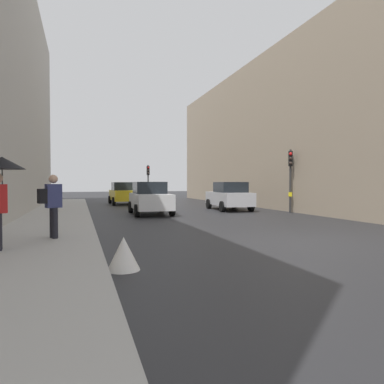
% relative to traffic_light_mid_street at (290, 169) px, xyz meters
% --- Properties ---
extents(ground_plane, '(120.00, 120.00, 0.00)m').
position_rel_traffic_light_mid_street_xyz_m(ground_plane, '(-5.31, -8.13, -2.49)').
color(ground_plane, '#28282B').
extents(sidewalk_kerb, '(3.05, 40.00, 0.16)m').
position_rel_traffic_light_mid_street_xyz_m(sidewalk_kerb, '(-12.45, -2.13, -2.41)').
color(sidewalk_kerb, '#A8A5A0').
rests_on(sidewalk_kerb, ground).
extents(building_facade_right, '(12.00, 30.25, 10.44)m').
position_rel_traffic_light_mid_street_xyz_m(building_facade_right, '(6.31, 5.53, 2.73)').
color(building_facade_right, gray).
rests_on(building_facade_right, ground).
extents(traffic_light_mid_street, '(0.38, 0.44, 3.60)m').
position_rel_traffic_light_mid_street_xyz_m(traffic_light_mid_street, '(0.00, 0.00, 0.00)').
color(traffic_light_mid_street, '#2D2D2D').
rests_on(traffic_light_mid_street, ground).
extents(traffic_light_far_median, '(0.24, 0.43, 3.41)m').
position_rel_traffic_light_mid_street_xyz_m(traffic_light_far_median, '(-5.21, 15.38, -0.13)').
color(traffic_light_far_median, '#2D2D2D').
rests_on(traffic_light_far_median, ground).
extents(car_yellow_taxi, '(2.10, 4.24, 1.76)m').
position_rel_traffic_light_mid_street_xyz_m(car_yellow_taxi, '(-8.11, 10.86, -1.61)').
color(car_yellow_taxi, yellow).
rests_on(car_yellow_taxi, ground).
extents(car_silver_hatchback, '(2.25, 4.31, 1.76)m').
position_rel_traffic_light_mid_street_xyz_m(car_silver_hatchback, '(-2.51, 2.86, -1.61)').
color(car_silver_hatchback, '#BCBCC1').
rests_on(car_silver_hatchback, ground).
extents(car_white_compact, '(2.11, 4.25, 1.76)m').
position_rel_traffic_light_mid_street_xyz_m(car_white_compact, '(-7.78, 1.63, -1.61)').
color(car_white_compact, silver).
rests_on(car_white_compact, ground).
extents(pedestrian_with_umbrella, '(1.00, 1.00, 2.14)m').
position_rel_traffic_light_mid_street_xyz_m(pedestrian_with_umbrella, '(-13.13, -7.89, -0.64)').
color(pedestrian_with_umbrella, black).
rests_on(pedestrian_with_umbrella, sidewalk_kerb).
extents(pedestrian_with_grey_backpack, '(0.66, 0.47, 1.77)m').
position_rel_traffic_light_mid_street_xyz_m(pedestrian_with_grey_backpack, '(-12.15, -6.46, -1.32)').
color(pedestrian_with_grey_backpack, black).
rests_on(pedestrian_with_grey_backpack, sidewalk_kerb).
extents(warning_sign_triangle, '(0.64, 0.64, 0.65)m').
position_rel_traffic_light_mid_street_xyz_m(warning_sign_triangle, '(-10.61, -9.99, -2.16)').
color(warning_sign_triangle, silver).
rests_on(warning_sign_triangle, ground).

